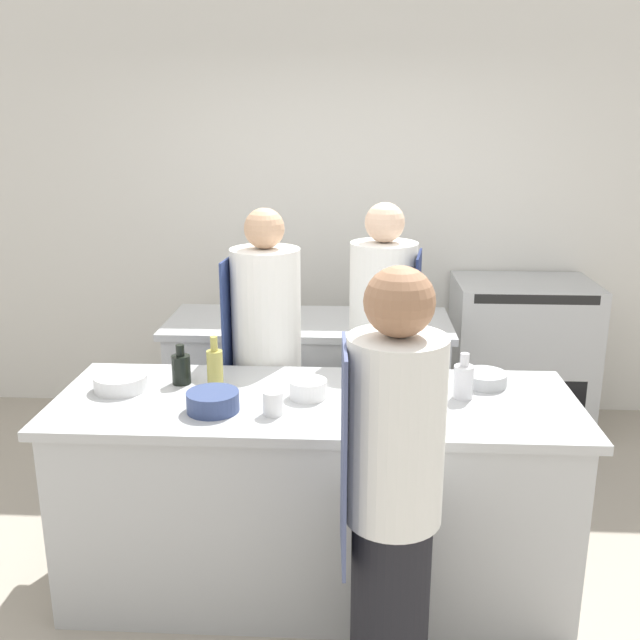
% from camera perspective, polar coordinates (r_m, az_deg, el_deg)
% --- Properties ---
extents(ground_plane, '(16.00, 16.00, 0.00)m').
position_cam_1_polar(ground_plane, '(3.50, -0.32, -20.11)').
color(ground_plane, '#A89E8E').
extents(wall_back, '(8.00, 0.06, 2.80)m').
position_cam_1_polar(wall_back, '(5.00, 1.08, 8.36)').
color(wall_back, silver).
rests_on(wall_back, ground_plane).
extents(prep_counter, '(2.24, 0.80, 0.90)m').
position_cam_1_polar(prep_counter, '(3.26, -0.33, -13.66)').
color(prep_counter, '#B7BABC').
rests_on(prep_counter, ground_plane).
extents(pass_counter, '(1.67, 0.68, 0.90)m').
position_cam_1_polar(pass_counter, '(4.36, -0.89, -5.72)').
color(pass_counter, '#B7BABC').
rests_on(pass_counter, ground_plane).
extents(oven_range, '(0.89, 0.64, 1.03)m').
position_cam_1_polar(oven_range, '(4.96, 15.69, -2.84)').
color(oven_range, '#B7BABC').
rests_on(oven_range, ground_plane).
extents(chef_at_prep_near, '(0.35, 0.33, 1.62)m').
position_cam_1_polar(chef_at_prep_near, '(2.50, 5.80, -13.97)').
color(chef_at_prep_near, black).
rests_on(chef_at_prep_near, ground_plane).
extents(chef_at_stove, '(0.36, 0.35, 1.67)m').
position_cam_1_polar(chef_at_stove, '(3.66, 4.97, -3.63)').
color(chef_at_stove, black).
rests_on(chef_at_stove, ground_plane).
extents(chef_at_pass_far, '(0.37, 0.36, 1.64)m').
position_cam_1_polar(chef_at_pass_far, '(3.65, -4.29, -3.96)').
color(chef_at_pass_far, black).
rests_on(chef_at_pass_far, ground_plane).
extents(bottle_olive_oil, '(0.09, 0.09, 0.20)m').
position_cam_1_polar(bottle_olive_oil, '(3.10, 11.41, -4.76)').
color(bottle_olive_oil, silver).
rests_on(bottle_olive_oil, prep_counter).
extents(bottle_vinegar, '(0.08, 0.08, 0.18)m').
position_cam_1_polar(bottle_vinegar, '(3.27, -11.05, -3.80)').
color(bottle_vinegar, black).
rests_on(bottle_vinegar, prep_counter).
extents(bottle_wine, '(0.07, 0.07, 0.24)m').
position_cam_1_polar(bottle_wine, '(3.19, -8.40, -3.77)').
color(bottle_wine, '#B2A84C').
rests_on(bottle_wine, prep_counter).
extents(bowl_mixing_large, '(0.23, 0.23, 0.07)m').
position_cam_1_polar(bowl_mixing_large, '(3.27, -15.64, -4.81)').
color(bowl_mixing_large, white).
rests_on(bowl_mixing_large, prep_counter).
extents(bowl_prep_small, '(0.20, 0.20, 0.06)m').
position_cam_1_polar(bowl_prep_small, '(3.28, 12.99, -4.61)').
color(bowl_prep_small, '#B7BABC').
rests_on(bowl_prep_small, prep_counter).
extents(bowl_ceramic_blue, '(0.16, 0.16, 0.08)m').
position_cam_1_polar(bowl_ceramic_blue, '(3.06, -0.96, -5.52)').
color(bowl_ceramic_blue, white).
rests_on(bowl_ceramic_blue, prep_counter).
extents(bowl_wooden_salad, '(0.22, 0.22, 0.08)m').
position_cam_1_polar(bowl_wooden_salad, '(2.96, -8.57, -6.46)').
color(bowl_wooden_salad, navy).
rests_on(bowl_wooden_salad, prep_counter).
extents(cup, '(0.08, 0.08, 0.10)m').
position_cam_1_polar(cup, '(2.90, -3.77, -6.62)').
color(cup, white).
rests_on(cup, prep_counter).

